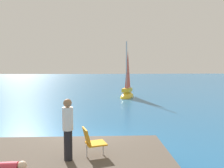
{
  "coord_description": "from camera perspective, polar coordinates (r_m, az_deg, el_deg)",
  "views": [
    {
      "loc": [
        0.37,
        -9.85,
        3.4
      ],
      "look_at": [
        1.81,
        11.44,
        1.67
      ],
      "focal_mm": 37.99,
      "sensor_mm": 36.0,
      "label": 1
    }
  ],
  "objects": [
    {
      "name": "sailboat_near",
      "position": [
        24.99,
        3.65,
        -2.41
      ],
      "size": [
        2.31,
        3.53,
        6.38
      ],
      "rotation": [
        0.0,
        0.0,
        4.33
      ],
      "color": "yellow",
      "rests_on": "ground"
    },
    {
      "name": "person_standing",
      "position": [
        6.37,
        -10.58,
        -10.28
      ],
      "size": [
        0.28,
        0.28,
        1.62
      ],
      "rotation": [
        0.0,
        0.0,
        4.67
      ],
      "color": "black",
      "rests_on": "shore_ledge"
    },
    {
      "name": "boulder_inland",
      "position": [
        9.18,
        -12.67,
        -17.23
      ],
      "size": [
        1.42,
        1.31,
        0.75
      ],
      "primitive_type": "cube",
      "rotation": [
        -0.07,
        -0.02,
        2.83
      ],
      "color": "#4A5040",
      "rests_on": "ground"
    },
    {
      "name": "boulder_seaward",
      "position": [
        9.4,
        5.96,
        -16.61
      ],
      "size": [
        1.6,
        1.7,
        0.94
      ],
      "primitive_type": "cube",
      "rotation": [
        -0.15,
        0.02,
        1.9
      ],
      "color": "#4C4846",
      "rests_on": "ground"
    },
    {
      "name": "ground_plane",
      "position": [
        10.43,
        -5.86,
        -14.43
      ],
      "size": [
        160.0,
        160.0,
        0.0
      ],
      "primitive_type": "plane",
      "color": "#236093"
    },
    {
      "name": "beach_chair",
      "position": [
        6.63,
        -4.86,
        -13.41
      ],
      "size": [
        0.71,
        0.63,
        0.8
      ],
      "rotation": [
        0.0,
        0.0,
        0.28
      ],
      "color": "orange",
      "rests_on": "shore_ledge"
    }
  ]
}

